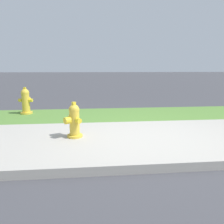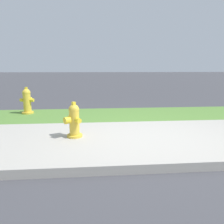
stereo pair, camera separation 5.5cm
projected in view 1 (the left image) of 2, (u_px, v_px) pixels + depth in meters
name	position (u px, v px, depth m)	size (l,w,h in m)	color
ground_plane	(145.00, 138.00, 3.90)	(120.00, 120.00, 0.00)	#424247
sidewalk_pavement	(145.00, 138.00, 3.90)	(18.00, 2.34, 0.01)	#ADA89E
grass_verge	(126.00, 114.00, 5.90)	(18.00, 1.77, 0.01)	#568438
street_curb	(170.00, 165.00, 2.67)	(18.00, 0.16, 0.12)	#ADA89E
fire_hydrant_far_end	(26.00, 101.00, 5.87)	(0.39, 0.37, 0.72)	gold
fire_hydrant_by_grass_verge	(74.00, 121.00, 3.86)	(0.33, 0.35, 0.64)	gold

